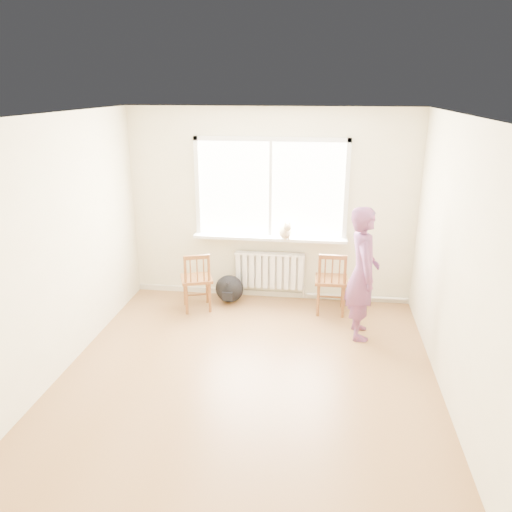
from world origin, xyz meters
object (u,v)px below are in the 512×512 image
(cat, at_px, (286,231))
(backpack, at_px, (229,289))
(chair_left, at_px, (197,281))
(chair_right, at_px, (331,283))
(person, at_px, (363,273))

(cat, distance_m, backpack, 1.16)
(cat, bearing_deg, backpack, 171.58)
(chair_left, bearing_deg, chair_right, 164.29)
(cat, bearing_deg, person, -57.00)
(cat, height_order, backpack, cat)
(backpack, bearing_deg, person, -23.19)
(chair_right, height_order, backpack, chair_right)
(chair_left, height_order, cat, cat)
(person, xyz_separation_m, backpack, (-1.78, 0.76, -0.62))
(chair_right, bearing_deg, backpack, -7.40)
(cat, bearing_deg, chair_right, -39.64)
(chair_right, distance_m, person, 0.78)
(cat, xyz_separation_m, backpack, (-0.78, -0.10, -0.86))
(chair_left, xyz_separation_m, chair_right, (1.82, 0.14, 0.02))
(chair_right, xyz_separation_m, backpack, (-1.43, 0.18, -0.24))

